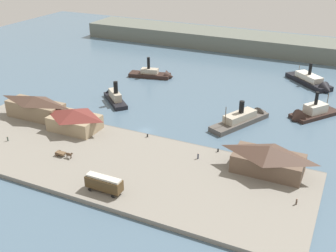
# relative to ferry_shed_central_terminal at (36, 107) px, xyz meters

# --- Properties ---
(ground_plane) EXTENTS (320.00, 320.00, 0.00)m
(ground_plane) POSITION_rel_ferry_shed_central_terminal_xyz_m (36.32, 8.52, -5.03)
(ground_plane) COLOR slate
(quay_promenade) EXTENTS (110.00, 36.00, 1.20)m
(quay_promenade) POSITION_rel_ferry_shed_central_terminal_xyz_m (36.32, -13.48, -4.43)
(quay_promenade) COLOR gray
(quay_promenade) RESTS_ON ground
(seawall_edge) EXTENTS (110.00, 0.80, 1.00)m
(seawall_edge) POSITION_rel_ferry_shed_central_terminal_xyz_m (36.32, 4.92, -4.53)
(seawall_edge) COLOR #666159
(seawall_edge) RESTS_ON ground
(ferry_shed_central_terminal) EXTENTS (20.09, 7.53, 7.55)m
(ferry_shed_central_terminal) POSITION_rel_ferry_shed_central_terminal_xyz_m (0.00, 0.00, 0.00)
(ferry_shed_central_terminal) COLOR #847056
(ferry_shed_central_terminal) RESTS_ON quay_promenade
(ferry_shed_customs_shed) EXTENTS (15.30, 10.14, 6.62)m
(ferry_shed_customs_shed) POSITION_rel_ferry_shed_central_terminal_xyz_m (17.16, -1.94, -0.47)
(ferry_shed_customs_shed) COLOR #998466
(ferry_shed_customs_shed) RESTS_ON quay_promenade
(ferry_shed_west_terminal) EXTENTS (18.09, 9.80, 7.32)m
(ferry_shed_west_terminal) POSITION_rel_ferry_shed_central_terminal_xyz_m (77.16, -0.87, -0.11)
(ferry_shed_west_terminal) COLOR brown
(ferry_shed_west_terminal) RESTS_ON quay_promenade
(street_tram) EXTENTS (9.22, 2.96, 4.13)m
(street_tram) POSITION_rel_ferry_shed_central_terminal_xyz_m (44.18, -26.62, -1.40)
(street_tram) COLOR #4C381E
(street_tram) RESTS_ON quay_promenade
(horse_cart) EXTENTS (5.69, 1.62, 1.87)m
(horse_cart) POSITION_rel_ferry_shed_central_terminal_xyz_m (24.77, -17.30, -2.90)
(horse_cart) COLOR brown
(horse_cart) RESTS_ON quay_promenade
(pedestrian_near_cart) EXTENTS (0.39, 0.39, 1.56)m
(pedestrian_near_cart) POSITION_rel_ferry_shed_central_terminal_xyz_m (86.43, -12.17, -3.12)
(pedestrian_near_cart) COLOR #4C3D33
(pedestrian_near_cart) RESTS_ON quay_promenade
(pedestrian_standing_center) EXTENTS (0.38, 0.38, 1.55)m
(pedestrian_standing_center) POSITION_rel_ferry_shed_central_terminal_xyz_m (3.89, -16.93, -3.12)
(pedestrian_standing_center) COLOR #3D4C42
(pedestrian_standing_center) RESTS_ON quay_promenade
(pedestrian_near_west_shed) EXTENTS (0.42, 0.42, 1.69)m
(pedestrian_near_west_shed) POSITION_rel_ferry_shed_central_terminal_xyz_m (58.60, -2.52, -3.06)
(pedestrian_near_west_shed) COLOR #33384C
(pedestrian_near_west_shed) RESTS_ON quay_promenade
(mooring_post_center_west) EXTENTS (0.44, 0.44, 0.90)m
(mooring_post_center_west) POSITION_rel_ferry_shed_central_terminal_xyz_m (62.26, 3.53, -3.38)
(mooring_post_center_west) COLOR black
(mooring_post_center_west) RESTS_ON quay_promenade
(mooring_post_center_east) EXTENTS (0.44, 0.44, 0.90)m
(mooring_post_center_east) POSITION_rel_ferry_shed_central_terminal_xyz_m (40.01, 3.08, -3.38)
(mooring_post_center_east) COLOR black
(mooring_post_center_east) RESTS_ON quay_promenade
(ferry_approaching_west) EXTENTS (16.33, 15.35, 9.91)m
(ferry_approaching_west) POSITION_rel_ferry_shed_central_terminal_xyz_m (13.74, 26.04, -3.46)
(ferry_approaching_west) COLOR black
(ferry_approaching_west) RESTS_ON ground
(ferry_mid_harbor) EXTENTS (15.61, 25.26, 9.76)m
(ferry_mid_harbor) POSITION_rel_ferry_shed_central_terminal_xyz_m (63.07, 28.45, -3.50)
(ferry_mid_harbor) COLOR #514C47
(ferry_mid_harbor) RESTS_ON ground
(ferry_outer_harbor) EXTENTS (19.97, 9.32, 10.43)m
(ferry_outer_harbor) POSITION_rel_ferry_shed_central_terminal_xyz_m (15.30, 56.64, -3.76)
(ferry_outer_harbor) COLOR black
(ferry_outer_harbor) RESTS_ON ground
(ferry_departing_north) EXTENTS (16.63, 19.36, 11.21)m
(ferry_departing_north) POSITION_rel_ferry_shed_central_terminal_xyz_m (81.59, 41.50, -3.73)
(ferry_departing_north) COLOR black
(ferry_departing_north) RESTS_ON ground
(ferry_moored_east) EXTENTS (22.01, 21.28, 10.80)m
(ferry_moored_east) POSITION_rel_ferry_shed_central_terminal_xyz_m (78.46, 74.48, -3.54)
(ferry_moored_east) COLOR black
(ferry_moored_east) RESTS_ON ground
(far_headland) EXTENTS (180.00, 24.00, 8.00)m
(far_headland) POSITION_rel_ferry_shed_central_terminal_xyz_m (36.32, 118.52, -1.03)
(far_headland) COLOR #60665B
(far_headland) RESTS_ON ground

